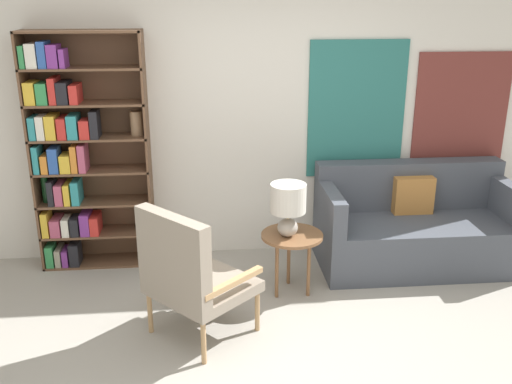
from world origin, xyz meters
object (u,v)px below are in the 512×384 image
(bookshelf, at_px, (77,153))
(couch, at_px, (414,228))
(table_lamp, at_px, (288,203))
(armchair, at_px, (188,272))
(side_table, at_px, (292,241))

(bookshelf, height_order, couch, bookshelf)
(bookshelf, height_order, table_lamp, bookshelf)
(armchair, bearing_deg, bookshelf, 125.96)
(bookshelf, xyz_separation_m, side_table, (1.77, -0.71, -0.58))
(armchair, relative_size, table_lamp, 2.27)
(armchair, relative_size, couch, 0.57)
(bookshelf, height_order, side_table, bookshelf)
(armchair, distance_m, couch, 2.29)
(armchair, height_order, table_lamp, armchair)
(side_table, bearing_deg, couch, 21.07)
(bookshelf, distance_m, armchair, 1.70)
(bookshelf, distance_m, couch, 3.06)
(armchair, bearing_deg, couch, 27.99)
(armchair, bearing_deg, table_lamp, 36.68)
(side_table, bearing_deg, bookshelf, 158.22)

